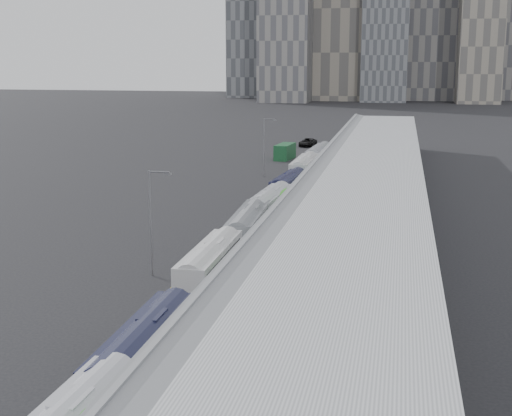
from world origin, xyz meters
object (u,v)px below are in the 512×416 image
(shipping_container, at_px, (285,152))
(bus_1, at_px, (144,358))
(bus_5, at_px, (289,188))
(street_lamp_far, at_px, (265,143))
(bus_2, at_px, (210,270))
(street_lamp_near, at_px, (152,216))
(bus_3, at_px, (249,230))
(bus_6, at_px, (304,171))
(bus_7, at_px, (319,158))
(bus_4, at_px, (270,209))
(suv, at_px, (308,142))

(shipping_container, bearing_deg, bus_1, -79.28)
(bus_5, xyz_separation_m, shipping_container, (-6.84, 38.90, -0.05))
(bus_1, bearing_deg, street_lamp_far, 95.05)
(bus_2, relative_size, street_lamp_near, 1.38)
(bus_3, height_order, bus_6, bus_6)
(bus_7, xyz_separation_m, shipping_container, (-7.55, 9.48, -0.20))
(bus_7, bearing_deg, bus_4, -87.74)
(bus_2, bearing_deg, bus_4, 88.65)
(bus_6, distance_m, suv, 46.26)
(bus_4, xyz_separation_m, bus_7, (0.60, 44.07, 0.02))
(bus_4, relative_size, shipping_container, 1.92)
(suv, bearing_deg, bus_7, -70.38)
(bus_4, xyz_separation_m, bus_5, (-0.11, 14.65, -0.14))
(bus_4, height_order, bus_6, bus_6)
(shipping_container, bearing_deg, bus_7, -45.17)
(suv, bearing_deg, bus_4, -77.33)
(bus_2, distance_m, street_lamp_far, 57.52)
(bus_6, bearing_deg, bus_2, -89.78)
(shipping_container, xyz_separation_m, suv, (1.56, 21.10, -0.57))
(bus_6, height_order, street_lamp_near, street_lamp_near)
(bus_5, distance_m, bus_7, 29.43)
(bus_4, bearing_deg, bus_3, -87.72)
(bus_1, distance_m, street_lamp_near, 21.42)
(bus_2, xyz_separation_m, shipping_container, (-6.53, 77.95, -0.15))
(bus_4, bearing_deg, bus_7, 92.30)
(bus_1, bearing_deg, bus_7, 89.45)
(bus_1, height_order, bus_4, bus_4)
(bus_5, xyz_separation_m, street_lamp_far, (-6.65, 18.00, 3.87))
(bus_5, distance_m, street_lamp_far, 19.57)
(bus_4, distance_m, suv, 74.84)
(bus_1, xyz_separation_m, street_lamp_near, (-6.54, 20.05, 3.75))
(bus_4, bearing_deg, bus_5, 93.49)
(bus_2, bearing_deg, bus_3, 88.50)
(bus_5, bearing_deg, shipping_container, 104.56)
(bus_4, height_order, street_lamp_far, street_lamp_far)
(bus_6, relative_size, suv, 2.16)
(street_lamp_near, bearing_deg, bus_6, 83.06)
(street_lamp_near, height_order, shipping_container, street_lamp_near)
(suv, bearing_deg, street_lamp_near, -81.87)
(bus_7, distance_m, street_lamp_near, 66.67)
(bus_6, bearing_deg, shipping_container, 106.65)
(bus_7, distance_m, street_lamp_far, 14.09)
(bus_1, relative_size, bus_4, 0.97)
(bus_4, xyz_separation_m, shipping_container, (-6.95, 53.54, -0.18))
(bus_5, xyz_separation_m, street_lamp_near, (-5.98, -36.81, 3.85))
(street_lamp_far, bearing_deg, bus_7, 57.22)
(bus_3, height_order, bus_7, bus_7)
(bus_5, distance_m, bus_6, 14.08)
(bus_4, relative_size, bus_7, 0.99)
(bus_5, height_order, suv, bus_5)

